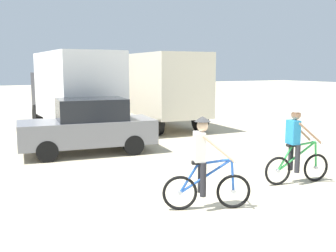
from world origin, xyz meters
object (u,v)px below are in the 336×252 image
(box_truck_cream_rv, at_px, (157,86))
(sedan_parked, at_px, (88,126))
(cyclist_orange_shirt, at_px, (204,167))
(box_truck_avon_van, at_px, (73,88))
(cyclist_cowboy_hat, at_px, (296,148))

(box_truck_cream_rv, xyz_separation_m, sedan_parked, (-4.59, -4.28, -0.99))
(cyclist_orange_shirt, bearing_deg, box_truck_cream_rv, 68.01)
(box_truck_avon_van, bearing_deg, sedan_parked, -99.25)
(box_truck_avon_van, bearing_deg, cyclist_orange_shirt, -91.54)
(box_truck_cream_rv, height_order, cyclist_cowboy_hat, box_truck_cream_rv)
(box_truck_avon_van, distance_m, cyclist_cowboy_hat, 10.38)
(cyclist_cowboy_hat, bearing_deg, box_truck_avon_van, 104.43)
(box_truck_avon_van, relative_size, cyclist_orange_shirt, 3.72)
(box_truck_avon_van, height_order, cyclist_cowboy_hat, box_truck_avon_van)
(cyclist_orange_shirt, bearing_deg, cyclist_cowboy_hat, 8.50)
(box_truck_avon_van, height_order, box_truck_cream_rv, same)
(cyclist_cowboy_hat, bearing_deg, cyclist_orange_shirt, -171.50)
(box_truck_cream_rv, height_order, sedan_parked, box_truck_cream_rv)
(sedan_parked, bearing_deg, box_truck_avon_van, 80.75)
(cyclist_orange_shirt, xyz_separation_m, cyclist_cowboy_hat, (2.86, 0.43, 0.00))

